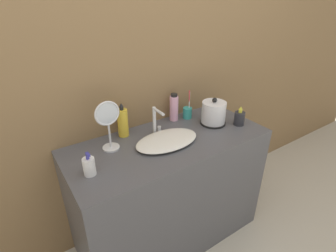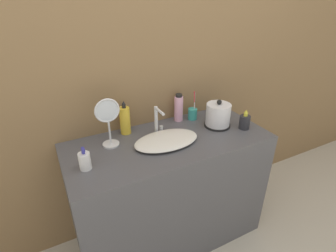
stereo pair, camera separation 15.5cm
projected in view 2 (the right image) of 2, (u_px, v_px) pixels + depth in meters
wall_back at (147, 51)px, 1.62m from camera, size 6.00×0.04×2.60m
vanity_counter at (169, 191)px, 1.80m from camera, size 1.26×0.55×0.82m
sink_basin at (167, 140)px, 1.57m from camera, size 0.40×0.24×0.04m
faucet at (158, 119)px, 1.64m from camera, size 0.06×0.12×0.18m
electric_kettle at (218, 116)px, 1.74m from camera, size 0.18×0.18×0.19m
toothbrush_cup at (193, 113)px, 1.85m from camera, size 0.06×0.06×0.22m
lotion_bottle at (85, 161)px, 1.33m from camera, size 0.06×0.06×0.13m
shampoo_bottle at (179, 108)px, 1.81m from camera, size 0.06×0.06×0.19m
mouthwash_bottle at (245, 122)px, 1.72m from camera, size 0.07×0.07×0.14m
hand_cream_bottle at (125, 120)px, 1.64m from camera, size 0.07×0.07×0.22m
vanity_mirror at (108, 120)px, 1.48m from camera, size 0.14×0.10×0.30m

